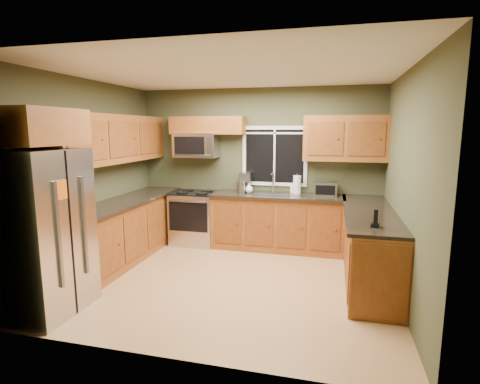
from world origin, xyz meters
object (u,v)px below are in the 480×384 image
at_px(kettle, 241,187).
at_px(refrigerator, 43,233).
at_px(coffee_maker, 245,183).
at_px(soap_bottle_a, 248,183).
at_px(paper_towel_roll, 297,185).
at_px(range, 195,217).
at_px(microwave, 196,145).
at_px(toaster_oven, 325,189).
at_px(soap_bottle_c, 249,188).
at_px(cordless_phone, 376,222).
at_px(soap_bottle_b, 294,187).

bearing_deg(kettle, refrigerator, -119.06).
bearing_deg(coffee_maker, soap_bottle_a, 59.64).
xyz_separation_m(paper_towel_roll, soap_bottle_a, (-0.85, 0.07, -0.01)).
bearing_deg(range, soap_bottle_a, 14.25).
distance_m(microwave, toaster_oven, 2.33).
height_order(refrigerator, range, refrigerator).
relative_size(paper_towel_roll, soap_bottle_c, 2.03).
distance_m(toaster_oven, soap_bottle_c, 1.26).
xyz_separation_m(refrigerator, soap_bottle_a, (1.60, 3.00, 0.19)).
height_order(toaster_oven, soap_bottle_c, toaster_oven).
height_order(microwave, cordless_phone, microwave).
relative_size(paper_towel_roll, soap_bottle_b, 1.70).
height_order(refrigerator, paper_towel_roll, refrigerator).
distance_m(toaster_oven, soap_bottle_b, 0.55).
relative_size(coffee_maker, kettle, 1.36).
bearing_deg(soap_bottle_b, coffee_maker, -175.70).
bearing_deg(paper_towel_roll, toaster_oven, -9.67).
xyz_separation_m(microwave, coffee_maker, (0.87, 0.03, -0.64)).
bearing_deg(kettle, coffee_maker, 80.90).
xyz_separation_m(range, microwave, (-0.00, 0.14, 1.26)).
bearing_deg(toaster_oven, range, -177.81).
bearing_deg(soap_bottle_c, toaster_oven, 1.75).
relative_size(toaster_oven, kettle, 1.53).
height_order(refrigerator, soap_bottle_b, refrigerator).
bearing_deg(cordless_phone, microwave, 145.24).
bearing_deg(soap_bottle_a, cordless_phone, -47.05).
bearing_deg(cordless_phone, soap_bottle_b, 118.54).
xyz_separation_m(refrigerator, paper_towel_roll, (2.45, 2.93, 0.19)).
bearing_deg(soap_bottle_b, range, -172.28).
distance_m(soap_bottle_a, cordless_phone, 2.80).
xyz_separation_m(range, paper_towel_roll, (1.76, 0.16, 0.62)).
bearing_deg(range, coffee_maker, 10.93).
height_order(refrigerator, toaster_oven, refrigerator).
bearing_deg(kettle, paper_towel_roll, 11.11).
height_order(range, kettle, kettle).
xyz_separation_m(kettle, soap_bottle_b, (0.86, 0.25, -0.01)).
relative_size(coffee_maker, cordless_phone, 1.66).
relative_size(range, soap_bottle_a, 3.21).
distance_m(refrigerator, soap_bottle_a, 3.40).
bearing_deg(kettle, range, 178.93).
xyz_separation_m(soap_bottle_a, soap_bottle_b, (0.79, 0.00, -0.05)).
distance_m(range, microwave, 1.27).
distance_m(microwave, soap_bottle_a, 1.12).
bearing_deg(toaster_oven, microwave, 178.69).
relative_size(refrigerator, soap_bottle_c, 10.87).
relative_size(microwave, kettle, 3.15).
bearing_deg(toaster_oven, soap_bottle_b, 164.59).
height_order(toaster_oven, coffee_maker, coffee_maker).
height_order(kettle, cordless_phone, kettle).
bearing_deg(kettle, soap_bottle_c, 26.50).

